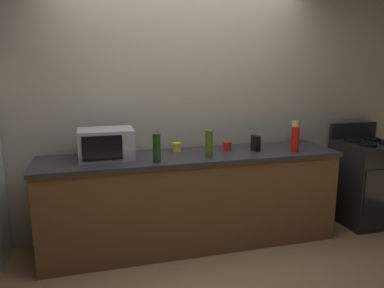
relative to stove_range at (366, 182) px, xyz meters
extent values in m
plane|color=#A87F51|center=(-2.00, -0.40, -0.46)|extent=(8.00, 8.00, 0.00)
cube|color=#B2A893|center=(-2.00, 0.41, 0.89)|extent=(6.40, 0.10, 2.70)
cube|color=brown|center=(-2.00, 0.00, -0.03)|extent=(2.80, 0.60, 0.86)
cube|color=#2D2B30|center=(-2.00, 0.00, 0.42)|extent=(2.84, 0.64, 0.04)
cube|color=black|center=(0.00, 0.00, -0.01)|extent=(0.60, 0.60, 0.90)
cube|color=black|center=(0.00, 0.28, 0.53)|extent=(0.60, 0.04, 0.18)
cylinder|color=black|center=(-0.13, -0.12, 0.45)|extent=(0.18, 0.18, 0.02)
cylinder|color=black|center=(-0.13, 0.12, 0.45)|extent=(0.18, 0.18, 0.02)
cylinder|color=black|center=(0.13, 0.12, 0.45)|extent=(0.18, 0.18, 0.02)
cube|color=#B7BABF|center=(-2.78, 0.05, 0.57)|extent=(0.48, 0.34, 0.27)
cube|color=black|center=(-2.82, -0.12, 0.57)|extent=(0.34, 0.01, 0.21)
cube|color=black|center=(-1.36, -0.02, 0.51)|extent=(0.06, 0.11, 0.15)
cylinder|color=#4C6B19|center=(-1.88, -0.15, 0.56)|extent=(0.07, 0.07, 0.25)
cylinder|color=#1E3F19|center=(-2.37, -0.20, 0.56)|extent=(0.07, 0.07, 0.25)
cylinder|color=red|center=(-1.01, -0.16, 0.56)|extent=(0.07, 0.07, 0.24)
cylinder|color=beige|center=(-0.81, 0.18, 0.56)|extent=(0.08, 0.08, 0.25)
cylinder|color=yellow|center=(-2.11, 0.16, 0.48)|extent=(0.08, 0.08, 0.09)
cylinder|color=red|center=(-1.62, 0.08, 0.48)|extent=(0.09, 0.09, 0.09)
camera|label=1|loc=(-2.92, -3.30, 1.25)|focal=35.04mm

